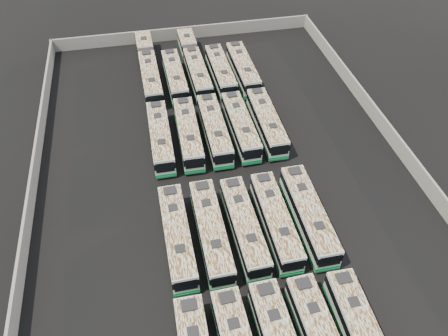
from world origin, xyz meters
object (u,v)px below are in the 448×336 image
at_px(bus_midfront_right, 276,221).
at_px(bus_back_right, 221,71).
at_px(bus_back_far_left, 149,67).
at_px(bus_midback_right, 241,126).
at_px(bus_midback_far_left, 161,137).
at_px(bus_back_left, 175,77).
at_px(bus_midfront_left, 211,232).
at_px(bus_midback_left, 188,133).
at_px(bus_back_far_right, 243,69).
at_px(bus_midfront_far_left, 177,236).
at_px(bus_midfront_far_right, 308,215).
at_px(bus_midback_far_right, 267,122).
at_px(bus_back_center, 194,63).
at_px(bus_midfront_center, 244,226).
at_px(bus_midback_center, 214,130).

bearing_deg(bus_midfront_right, bus_back_right, 89.67).
bearing_deg(bus_back_far_left, bus_midback_right, -58.79).
height_order(bus_midback_far_left, bus_back_left, bus_midback_far_left).
height_order(bus_midfront_left, bus_midback_left, bus_midfront_left).
bearing_deg(bus_midback_far_left, bus_back_far_right, 44.48).
xyz_separation_m(bus_midfront_right, bus_back_far_right, (3.60, 29.48, 0.04)).
xyz_separation_m(bus_back_far_left, bus_back_right, (10.63, -3.33, -0.02)).
distance_m(bus_midfront_far_left, bus_midfront_far_right, 13.96).
xyz_separation_m(bus_midback_far_left, bus_midback_far_right, (14.00, 0.19, 0.01)).
height_order(bus_midfront_far_left, bus_midback_right, bus_midback_right).
bearing_deg(bus_midfront_far_right, bus_back_center, 102.56).
bearing_deg(bus_midfront_left, bus_midfront_far_right, 0.25).
bearing_deg(bus_midfront_center, bus_back_center, 88.80).
xyz_separation_m(bus_midfront_far_left, bus_midfront_far_right, (13.96, -0.09, 0.05)).
bearing_deg(bus_back_left, bus_midfront_right, -77.88).
height_order(bus_midfront_far_left, bus_back_center, bus_midfront_far_left).
bearing_deg(bus_back_far_left, bus_midfront_far_left, -90.54).
bearing_deg(bus_midback_far_right, bus_midfront_center, -113.06).
height_order(bus_midback_center, bus_back_right, bus_midback_center).
distance_m(bus_midback_right, bus_back_right, 13.53).
bearing_deg(bus_midback_right, bus_midfront_far_left, -123.77).
bearing_deg(bus_midfront_center, bus_back_far_right, 75.34).
height_order(bus_midfront_right, bus_midback_left, bus_midback_left).
distance_m(bus_back_far_left, bus_back_right, 11.14).
xyz_separation_m(bus_back_left, bus_back_right, (6.99, 0.03, 0.02)).
relative_size(bus_midback_far_right, bus_back_center, 0.66).
relative_size(bus_midback_left, bus_midback_center, 1.00).
bearing_deg(bus_midfront_far_right, bus_back_far_right, 90.34).
xyz_separation_m(bus_back_center, bus_back_right, (3.59, -3.10, 0.02)).
bearing_deg(bus_midback_far_right, bus_midback_left, -178.75).
relative_size(bus_midback_far_left, bus_back_far_left, 0.64).
distance_m(bus_midback_center, bus_back_far_right, 15.23).
bearing_deg(bus_midback_far_left, bus_midback_left, 0.73).
xyz_separation_m(bus_midback_far_left, bus_back_far_right, (14.02, 13.55, 0.02)).
xyz_separation_m(bus_midback_left, bus_midback_right, (6.90, 0.09, -0.02)).
bearing_deg(bus_back_left, bus_back_far_right, -1.32).
distance_m(bus_midfront_center, bus_midfront_far_right, 7.03).
bearing_deg(bus_midfront_center, bus_midback_left, 100.82).
relative_size(bus_midfront_far_right, bus_back_far_left, 0.66).
height_order(bus_midfront_center, bus_back_left, bus_midfront_center).
height_order(bus_midback_far_left, bus_back_right, bus_midback_far_left).
xyz_separation_m(bus_midfront_left, bus_back_left, (0.01, 29.61, -0.06)).
bearing_deg(bus_back_right, bus_midback_far_left, -128.51).
height_order(bus_midfront_far_right, bus_midback_far_right, bus_midfront_far_right).
xyz_separation_m(bus_midback_left, bus_back_left, (-0.02, 13.60, -0.05)).
bearing_deg(bus_midback_far_right, bus_midback_center, -178.56).
xyz_separation_m(bus_back_left, bus_back_far_right, (10.48, -0.06, 0.05)).
height_order(bus_midback_left, bus_back_left, bus_midback_left).
relative_size(bus_midfront_right, bus_midback_far_right, 0.98).
bearing_deg(bus_midback_far_left, bus_midfront_left, -77.08).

